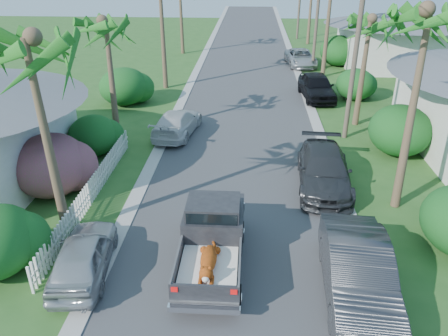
# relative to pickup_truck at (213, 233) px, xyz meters

# --- Properties ---
(ground) EXTENTS (120.00, 120.00, 0.00)m
(ground) POSITION_rel_pickup_truck_xyz_m (0.75, -2.01, -1.01)
(ground) COLOR #2A5620
(ground) RESTS_ON ground
(road) EXTENTS (8.00, 100.00, 0.02)m
(road) POSITION_rel_pickup_truck_xyz_m (0.75, 22.99, -1.00)
(road) COLOR #38383A
(road) RESTS_ON ground
(curb_left) EXTENTS (0.60, 100.00, 0.06)m
(curb_left) POSITION_rel_pickup_truck_xyz_m (-3.55, 22.99, -0.98)
(curb_left) COLOR #A5A39E
(curb_left) RESTS_ON ground
(curb_right) EXTENTS (0.60, 100.00, 0.06)m
(curb_right) POSITION_rel_pickup_truck_xyz_m (5.05, 22.99, -0.98)
(curb_right) COLOR #A5A39E
(curb_right) RESTS_ON ground
(pickup_truck) EXTENTS (1.98, 5.12, 2.06)m
(pickup_truck) POSITION_rel_pickup_truck_xyz_m (0.00, 0.00, 0.00)
(pickup_truck) COLOR black
(pickup_truck) RESTS_ON ground
(parked_car_rn) EXTENTS (2.07, 5.28, 1.71)m
(parked_car_rn) POSITION_rel_pickup_truck_xyz_m (4.35, -1.49, -0.15)
(parked_car_rn) COLOR #2D2E32
(parked_car_rn) RESTS_ON ground
(parked_car_rm) EXTENTS (2.49, 5.44, 1.54)m
(parked_car_rm) POSITION_rel_pickup_truck_xyz_m (4.35, 5.28, -0.24)
(parked_car_rm) COLOR #2B2D30
(parked_car_rm) RESTS_ON ground
(parked_car_rf) EXTENTS (2.45, 5.13, 1.69)m
(parked_car_rf) POSITION_rel_pickup_truck_xyz_m (5.64, 18.00, -0.16)
(parked_car_rf) COLOR black
(parked_car_rf) RESTS_ON ground
(parked_car_rd) EXTENTS (2.79, 5.22, 1.40)m
(parked_car_rd) POSITION_rel_pickup_truck_xyz_m (5.48, 27.61, -0.31)
(parked_car_rd) COLOR #AEB1B5
(parked_car_rd) RESTS_ON ground
(parked_car_ln) EXTENTS (2.04, 4.14, 1.36)m
(parked_car_ln) POSITION_rel_pickup_truck_xyz_m (-3.99, -0.98, -0.33)
(parked_car_ln) COLOR #AAAEB2
(parked_car_ln) RESTS_ON ground
(parked_car_lf) EXTENTS (2.54, 4.93, 1.37)m
(parked_car_lf) POSITION_rel_pickup_truck_xyz_m (-2.91, 10.81, -0.33)
(parked_car_lf) COLOR silver
(parked_car_lf) RESTS_ON ground
(palm_l_a) EXTENTS (4.40, 4.40, 8.20)m
(palm_l_a) POSITION_rel_pickup_truck_xyz_m (-5.45, 0.99, 5.92)
(palm_l_a) COLOR brown
(palm_l_a) RESTS_ON ground
(palm_l_b) EXTENTS (4.40, 4.40, 7.40)m
(palm_l_b) POSITION_rel_pickup_truck_xyz_m (-6.05, 9.99, 5.14)
(palm_l_b) COLOR brown
(palm_l_b) RESTS_ON ground
(palm_r_a) EXTENTS (4.40, 4.40, 8.70)m
(palm_r_a) POSITION_rel_pickup_truck_xyz_m (7.05, 3.99, 6.41)
(palm_r_a) COLOR brown
(palm_r_a) RESTS_ON ground
(palm_r_b) EXTENTS (4.40, 4.40, 7.20)m
(palm_r_b) POSITION_rel_pickup_truck_xyz_m (7.35, 12.99, 4.94)
(palm_r_b) COLOR brown
(palm_r_b) RESTS_ON ground
(shrub_l_b) EXTENTS (3.00, 3.30, 2.60)m
(shrub_l_b) POSITION_rel_pickup_truck_xyz_m (-7.05, 3.99, 0.29)
(shrub_l_b) COLOR #C71C6E
(shrub_l_b) RESTS_ON ground
(shrub_l_c) EXTENTS (2.40, 2.64, 2.00)m
(shrub_l_c) POSITION_rel_pickup_truck_xyz_m (-6.65, 7.99, -0.01)
(shrub_l_c) COLOR #144818
(shrub_l_c) RESTS_ON ground
(shrub_l_d) EXTENTS (3.20, 3.52, 2.40)m
(shrub_l_d) POSITION_rel_pickup_truck_xyz_m (-7.25, 15.99, 0.19)
(shrub_l_d) COLOR #144818
(shrub_l_d) RESTS_ON ground
(shrub_r_b) EXTENTS (3.00, 3.30, 2.50)m
(shrub_r_b) POSITION_rel_pickup_truck_xyz_m (8.55, 8.99, 0.24)
(shrub_r_b) COLOR #144818
(shrub_r_b) RESTS_ON ground
(shrub_r_c) EXTENTS (2.60, 2.86, 2.10)m
(shrub_r_c) POSITION_rel_pickup_truck_xyz_m (8.25, 17.99, 0.04)
(shrub_r_c) COLOR #144818
(shrub_r_c) RESTS_ON ground
(shrub_r_d) EXTENTS (3.20, 3.52, 2.60)m
(shrub_r_d) POSITION_rel_pickup_truck_xyz_m (8.75, 27.99, 0.29)
(shrub_r_d) COLOR #144818
(shrub_r_d) RESTS_ON ground
(picket_fence) EXTENTS (0.10, 11.00, 1.00)m
(picket_fence) POSITION_rel_pickup_truck_xyz_m (-5.25, 3.49, -0.51)
(picket_fence) COLOR white
(picket_fence) RESTS_ON ground
(house_right_far) EXTENTS (9.00, 8.00, 4.60)m
(house_right_far) POSITION_rel_pickup_truck_xyz_m (13.75, 27.99, 1.11)
(house_right_far) COLOR silver
(house_right_far) RESTS_ON ground
(utility_pole_b) EXTENTS (1.60, 0.26, 9.00)m
(utility_pole_b) POSITION_rel_pickup_truck_xyz_m (6.35, 10.99, 3.59)
(utility_pole_b) COLOR brown
(utility_pole_b) RESTS_ON ground
(utility_pole_c) EXTENTS (1.60, 0.26, 9.00)m
(utility_pole_c) POSITION_rel_pickup_truck_xyz_m (6.35, 25.99, 3.59)
(utility_pole_c) COLOR brown
(utility_pole_c) RESTS_ON ground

